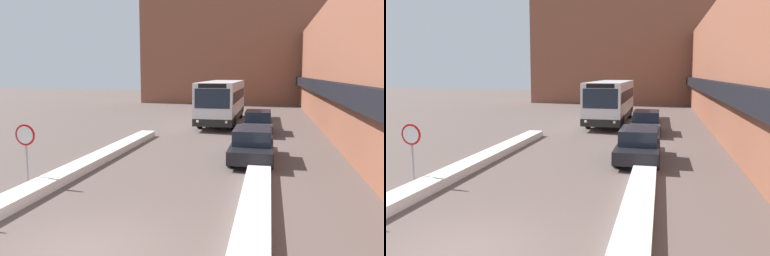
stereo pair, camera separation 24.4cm
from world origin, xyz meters
TOP-DOWN VIEW (x-y plane):
  - ground_plane at (0.00, 0.00)m, footprint 160.00×160.00m
  - building_row_right at (9.97, 24.00)m, footprint 5.50×60.00m
  - building_backdrop_far at (0.00, 44.55)m, footprint 26.00×8.00m
  - snow_bank_left at (-3.60, 7.02)m, footprint 0.90×16.60m
  - snow_bank_right at (3.60, 5.08)m, footprint 0.90×16.46m
  - city_bus at (0.23, 22.60)m, footprint 2.70×11.21m
  - parked_car_front at (3.20, 9.86)m, footprint 1.91×4.61m
  - parked_car_middle at (3.20, 18.08)m, footprint 1.92×4.87m
  - stop_sign at (-4.50, 4.37)m, footprint 0.76×0.08m

SIDE VIEW (x-z plane):
  - ground_plane at x=0.00m, z-range 0.00..0.00m
  - snow_bank_left at x=-3.60m, z-range 0.00..0.34m
  - snow_bank_right at x=3.60m, z-range 0.00..0.36m
  - parked_car_middle at x=3.20m, z-range 0.00..1.47m
  - parked_car_front at x=3.20m, z-range 0.00..1.50m
  - stop_sign at x=-4.50m, z-range 0.49..2.69m
  - city_bus at x=0.23m, z-range 0.13..3.46m
  - building_row_right at x=9.97m, z-range -0.01..8.75m
  - building_backdrop_far at x=0.00m, z-range 0.00..18.02m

